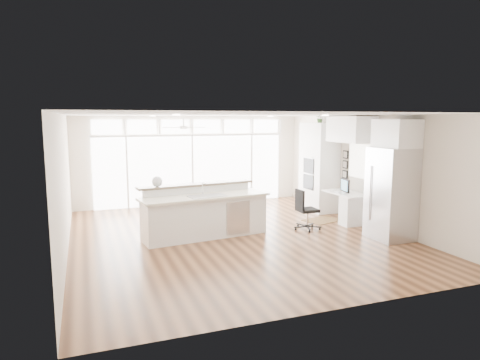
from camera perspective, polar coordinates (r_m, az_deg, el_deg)
name	(u,v)px	position (r m, az deg, el deg)	size (l,w,h in m)	color
floor	(235,237)	(9.68, -0.61, -7.55)	(7.00, 8.00, 0.02)	#492916
ceiling	(235,115)	(9.32, -0.63, 8.71)	(7.00, 8.00, 0.02)	white
wall_back	(192,160)	(13.21, -6.47, 2.63)	(7.00, 0.04, 2.70)	beige
wall_front	(336,214)	(5.85, 12.73, -4.48)	(7.00, 0.04, 2.70)	beige
wall_left	(64,185)	(8.87, -22.43, -0.63)	(0.04, 8.00, 2.70)	beige
wall_right	(368,170)	(11.07, 16.70, 1.28)	(0.04, 8.00, 2.70)	beige
glass_wall	(192,170)	(13.19, -6.39, 1.31)	(5.80, 0.06, 2.08)	white
transom_row	(192,127)	(13.10, -6.48, 7.10)	(5.90, 0.06, 0.40)	white
desk_window	(360,161)	(11.27, 15.67, 2.45)	(0.04, 0.85, 0.85)	white
ceiling_fan	(184,124)	(11.87, -7.52, 7.46)	(1.16, 1.16, 0.32)	silver
recessed_lights	(232,116)	(9.51, -1.04, 8.58)	(3.40, 3.00, 0.02)	white
oven_cabinet	(319,167)	(12.39, 10.46, 1.71)	(0.64, 1.20, 2.50)	white
desk_nook	(347,207)	(11.25, 14.07, -3.53)	(0.72, 1.30, 0.76)	white
upper_cabinets	(351,129)	(11.05, 14.60, 6.55)	(0.64, 1.30, 0.64)	white
refrigerator	(391,194)	(9.83, 19.52, -1.74)	(0.76, 0.90, 2.00)	silver
fridge_cabinet	(397,134)	(9.75, 20.15, 5.84)	(0.64, 0.90, 0.60)	white
framed_photos	(345,164)	(11.79, 13.88, 2.02)	(0.06, 0.22, 0.80)	black
kitchen_island	(205,212)	(9.54, -4.68, -4.22)	(2.87, 1.08, 1.14)	white
rug	(323,220)	(11.33, 10.96, -5.28)	(0.92, 0.66, 0.01)	#3B2612
office_chair	(307,210)	(10.27, 8.98, -3.92)	(0.50, 0.46, 0.96)	black
fishbowl	(157,182)	(9.47, -10.98, -0.20)	(0.23, 0.23, 0.23)	silver
monitor	(345,185)	(11.11, 13.83, -0.69)	(0.07, 0.45, 0.37)	black
keyboard	(339,193)	(11.04, 13.07, -1.66)	(0.12, 0.33, 0.02)	silver
potted_plant	(320,119)	(12.31, 10.63, 8.01)	(0.25, 0.28, 0.22)	#345C27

